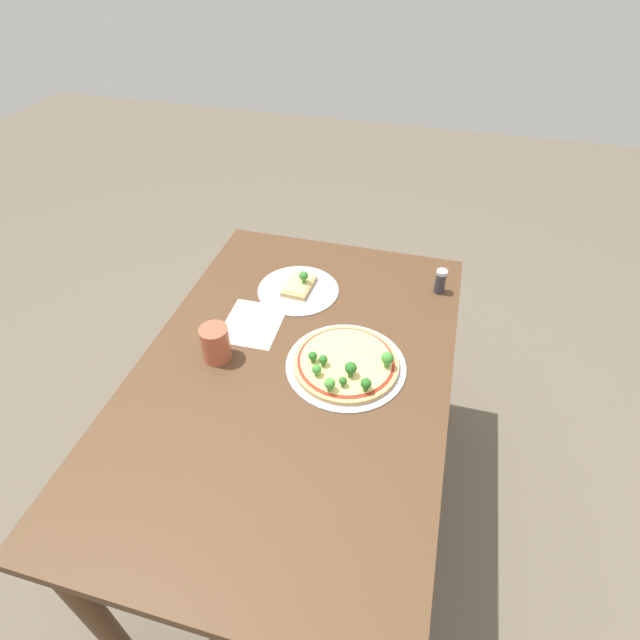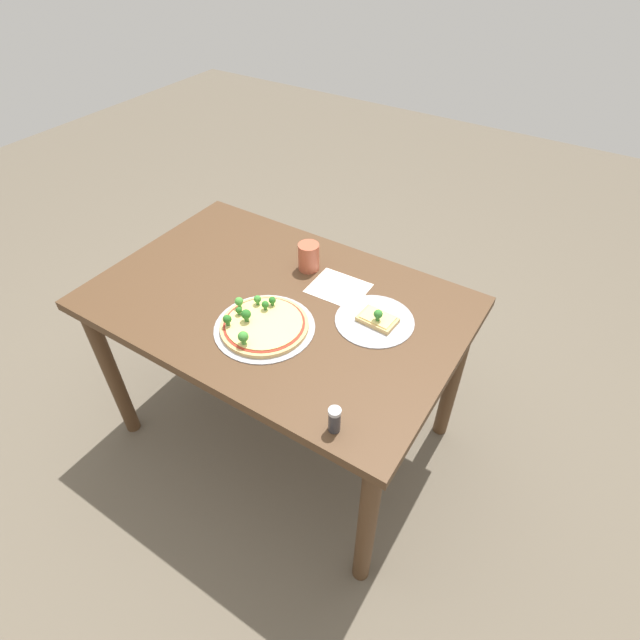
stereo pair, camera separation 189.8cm
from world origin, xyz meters
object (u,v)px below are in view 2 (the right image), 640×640
at_px(pizza_tray_whole, 263,325).
at_px(condiment_shaker, 334,420).
at_px(pizza_tray_slice, 376,320).
at_px(dining_table, 278,320).
at_px(drinking_cup, 309,257).

bearing_deg(pizza_tray_whole, condiment_shaker, 151.84).
height_order(pizza_tray_slice, condiment_shaker, condiment_shaker).
bearing_deg(condiment_shaker, dining_table, -38.22).
distance_m(dining_table, pizza_tray_slice, 0.37).
relative_size(pizza_tray_slice, drinking_cup, 2.51).
xyz_separation_m(drinking_cup, condiment_shaker, (-0.46, 0.58, -0.01)).
height_order(dining_table, pizza_tray_slice, pizza_tray_slice).
bearing_deg(pizza_tray_whole, drinking_cup, -81.29).
height_order(pizza_tray_whole, pizza_tray_slice, pizza_tray_whole).
height_order(dining_table, pizza_tray_whole, pizza_tray_whole).
bearing_deg(dining_table, pizza_tray_whole, 108.93).
bearing_deg(condiment_shaker, pizza_tray_slice, -76.40).
xyz_separation_m(pizza_tray_slice, drinking_cup, (0.36, -0.13, 0.04)).
distance_m(dining_table, condiment_shaker, 0.60).
bearing_deg(pizza_tray_whole, dining_table, -71.07).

